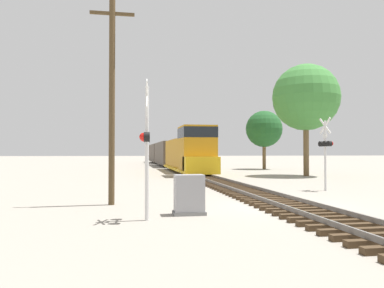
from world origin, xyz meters
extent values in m
plane|color=gray|center=(0.00, 0.00, 0.00)|extent=(400.00, 400.00, 0.00)
cube|color=#42301E|center=(0.00, -5.70, 0.08)|extent=(2.60, 0.22, 0.16)
cube|color=#42301E|center=(0.00, -5.10, 0.08)|extent=(2.60, 0.22, 0.16)
cube|color=#42301E|center=(0.00, -4.50, 0.08)|extent=(2.60, 0.22, 0.16)
cube|color=#42301E|center=(0.00, -3.90, 0.08)|extent=(2.60, 0.22, 0.16)
cube|color=#42301E|center=(0.00, -3.30, 0.08)|extent=(2.60, 0.22, 0.16)
cube|color=#42301E|center=(0.00, -2.70, 0.08)|extent=(2.60, 0.22, 0.16)
cube|color=#42301E|center=(0.00, -2.10, 0.08)|extent=(2.60, 0.22, 0.16)
cube|color=#42301E|center=(0.00, -1.50, 0.08)|extent=(2.60, 0.22, 0.16)
cube|color=#42301E|center=(0.00, -0.90, 0.08)|extent=(2.60, 0.22, 0.16)
cube|color=#42301E|center=(0.00, -0.30, 0.08)|extent=(2.60, 0.22, 0.16)
cube|color=#42301E|center=(0.00, 0.30, 0.08)|extent=(2.60, 0.22, 0.16)
cube|color=#42301E|center=(0.00, 0.90, 0.08)|extent=(2.60, 0.22, 0.16)
cube|color=#42301E|center=(0.00, 1.50, 0.08)|extent=(2.60, 0.22, 0.16)
cube|color=#42301E|center=(0.00, 2.10, 0.08)|extent=(2.60, 0.22, 0.16)
cube|color=#42301E|center=(0.00, 2.70, 0.08)|extent=(2.60, 0.22, 0.16)
cube|color=#42301E|center=(0.00, 3.30, 0.08)|extent=(2.60, 0.22, 0.16)
cube|color=#42301E|center=(0.00, 3.90, 0.08)|extent=(2.60, 0.22, 0.16)
cube|color=#42301E|center=(0.00, 4.50, 0.08)|extent=(2.60, 0.22, 0.16)
cube|color=#42301E|center=(0.00, 5.10, 0.08)|extent=(2.60, 0.22, 0.16)
cube|color=#42301E|center=(0.00, 5.70, 0.08)|extent=(2.60, 0.22, 0.16)
cube|color=#42301E|center=(0.00, 6.30, 0.08)|extent=(2.60, 0.22, 0.16)
cube|color=#42301E|center=(0.00, 6.90, 0.08)|extent=(2.60, 0.22, 0.16)
cube|color=#42301E|center=(0.00, 7.50, 0.08)|extent=(2.60, 0.22, 0.16)
cube|color=#42301E|center=(0.00, 8.10, 0.08)|extent=(2.60, 0.22, 0.16)
cube|color=#42301E|center=(0.00, 8.70, 0.08)|extent=(2.60, 0.22, 0.16)
cube|color=#42301E|center=(0.00, 9.30, 0.08)|extent=(2.60, 0.22, 0.16)
cube|color=#42301E|center=(0.00, 9.90, 0.08)|extent=(2.60, 0.22, 0.16)
cube|color=#42301E|center=(0.00, 10.50, 0.08)|extent=(2.60, 0.22, 0.16)
cube|color=#42301E|center=(0.00, 11.10, 0.08)|extent=(2.60, 0.22, 0.16)
cube|color=#42301E|center=(0.00, 11.70, 0.08)|extent=(2.60, 0.22, 0.16)
cube|color=#42301E|center=(0.00, 12.30, 0.08)|extent=(2.60, 0.22, 0.16)
cube|color=#42301E|center=(0.00, 12.90, 0.08)|extent=(2.60, 0.22, 0.16)
cube|color=#42301E|center=(0.00, 13.50, 0.08)|extent=(2.60, 0.22, 0.16)
cube|color=#42301E|center=(0.00, 14.10, 0.08)|extent=(2.60, 0.22, 0.16)
cube|color=#42301E|center=(0.00, 14.70, 0.08)|extent=(2.60, 0.22, 0.16)
cube|color=#42301E|center=(0.00, 15.30, 0.08)|extent=(2.60, 0.22, 0.16)
cube|color=#42301E|center=(0.00, 15.90, 0.08)|extent=(2.60, 0.22, 0.16)
cube|color=#42301E|center=(0.00, 16.50, 0.08)|extent=(2.60, 0.22, 0.16)
cube|color=#42301E|center=(0.00, 17.10, 0.08)|extent=(2.60, 0.22, 0.16)
cube|color=#42301E|center=(0.00, 17.70, 0.08)|extent=(2.60, 0.22, 0.16)
cube|color=#42301E|center=(0.00, 18.30, 0.08)|extent=(2.60, 0.22, 0.16)
cube|color=#42301E|center=(0.00, 18.90, 0.08)|extent=(2.60, 0.22, 0.16)
cube|color=#42301E|center=(0.00, 19.50, 0.08)|extent=(2.60, 0.22, 0.16)
cube|color=slate|center=(-0.72, 0.00, 0.23)|extent=(0.07, 160.00, 0.15)
cube|color=slate|center=(0.72, 0.00, 0.23)|extent=(0.07, 160.00, 0.15)
cube|color=#B77A14|center=(0.00, 27.51, 1.92)|extent=(2.46, 12.70, 3.22)
cube|color=#B77A14|center=(0.00, 18.61, 2.37)|extent=(2.90, 3.99, 4.13)
cube|color=black|center=(0.00, 18.61, 3.83)|extent=(2.93, 4.03, 0.91)
cube|color=gold|center=(0.00, 16.62, 1.03)|extent=(2.90, 1.81, 1.45)
cube|color=gold|center=(0.00, 24.78, 0.43)|extent=(2.96, 17.79, 0.24)
cube|color=black|center=(0.00, 18.88, 0.50)|extent=(1.58, 2.20, 1.00)
cube|color=black|center=(0.00, 30.68, 0.50)|extent=(1.58, 2.20, 1.00)
cube|color=brown|center=(0.00, 43.26, 1.98)|extent=(2.75, 15.76, 3.34)
cube|color=black|center=(0.00, 38.14, 0.45)|extent=(1.58, 2.20, 0.90)
cube|color=black|center=(0.00, 48.39, 0.45)|extent=(1.58, 2.20, 0.90)
cube|color=brown|center=(0.00, 60.55, 1.98)|extent=(2.75, 15.76, 3.34)
cube|color=black|center=(0.00, 55.43, 0.45)|extent=(1.58, 2.20, 0.90)
cube|color=black|center=(0.00, 65.67, 0.45)|extent=(1.58, 2.20, 0.90)
cylinder|color=silver|center=(-5.49, -2.16, 2.11)|extent=(0.12, 0.12, 4.21)
cube|color=white|center=(-5.49, -2.16, 3.91)|extent=(0.09, 0.93, 0.93)
cube|color=white|center=(-5.49, -2.16, 3.91)|extent=(0.09, 0.93, 0.93)
cube|color=black|center=(-5.49, -2.16, 2.60)|extent=(0.11, 0.86, 0.06)
cylinder|color=black|center=(-5.47, -1.82, 2.60)|extent=(0.20, 0.31, 0.30)
sphere|color=red|center=(-5.57, -1.81, 2.60)|extent=(0.26, 0.26, 0.26)
cylinder|color=black|center=(-5.51, -2.51, 2.60)|extent=(0.20, 0.31, 0.30)
sphere|color=red|center=(-5.61, -2.51, 2.60)|extent=(0.26, 0.26, 0.26)
cube|color=white|center=(-5.49, -2.16, 3.36)|extent=(0.05, 0.32, 0.20)
cylinder|color=silver|center=(4.72, 5.15, 1.95)|extent=(0.12, 0.12, 3.89)
cube|color=white|center=(4.72, 5.15, 3.59)|extent=(0.18, 0.92, 0.93)
cube|color=white|center=(4.72, 5.15, 3.59)|extent=(0.18, 0.92, 0.93)
cube|color=black|center=(4.72, 5.15, 2.60)|extent=(0.20, 0.86, 0.06)
cylinder|color=black|center=(4.77, 4.81, 2.60)|extent=(0.23, 0.32, 0.30)
sphere|color=red|center=(4.87, 4.82, 2.60)|extent=(0.26, 0.26, 0.26)
cylinder|color=black|center=(4.72, 5.15, 2.60)|extent=(0.23, 0.32, 0.30)
sphere|color=red|center=(4.82, 5.17, 2.60)|extent=(0.26, 0.26, 0.26)
cylinder|color=black|center=(4.66, 5.50, 2.60)|extent=(0.23, 0.32, 0.30)
sphere|color=red|center=(4.76, 5.51, 2.60)|extent=(0.26, 0.26, 0.26)
cube|color=white|center=(4.72, 5.15, 3.04)|extent=(0.08, 0.32, 0.20)
cube|color=slate|center=(-4.00, -1.33, 0.06)|extent=(1.09, 0.70, 0.12)
cube|color=#939399|center=(-4.00, -1.33, 0.74)|extent=(1.00, 0.64, 1.24)
cylinder|color=#4C3A23|center=(-6.72, 1.56, 4.21)|extent=(0.24, 0.24, 8.42)
cube|color=#4C3A23|center=(-6.72, 1.56, 7.82)|extent=(1.80, 0.12, 0.12)
cylinder|color=brown|center=(9.71, 17.23, 2.63)|extent=(0.49, 0.49, 5.27)
sphere|color=#3D7F38|center=(9.71, 17.23, 7.06)|extent=(5.96, 5.96, 5.96)
cylinder|color=brown|center=(10.85, 30.62, 1.84)|extent=(0.43, 0.43, 3.68)
sphere|color=#1E5123|center=(10.85, 30.62, 5.05)|extent=(4.57, 4.57, 4.57)
camera|label=1|loc=(-6.11, -13.97, 2.14)|focal=35.00mm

